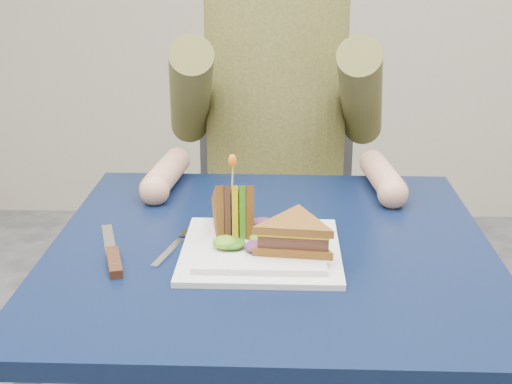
{
  "coord_description": "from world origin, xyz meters",
  "views": [
    {
      "loc": [
        0.02,
        -1.12,
        1.22
      ],
      "look_at": [
        -0.03,
        0.01,
        0.82
      ],
      "focal_mm": 50.0,
      "sensor_mm": 36.0,
      "label": 1
    }
  ],
  "objects_px": {
    "diner": "(276,76)",
    "plate": "(261,248)",
    "chair": "(275,207)",
    "table": "(271,285)",
    "knife": "(113,257)",
    "sandwich_flat": "(295,235)",
    "sandwich_upright": "(233,213)",
    "fork": "(175,245)"
  },
  "relations": [
    {
      "from": "chair",
      "to": "sandwich_flat",
      "type": "xyz_separation_m",
      "value": [
        0.04,
        -0.74,
        0.23
      ]
    },
    {
      "from": "sandwich_flat",
      "to": "fork",
      "type": "relative_size",
      "value": 0.91
    },
    {
      "from": "chair",
      "to": "sandwich_upright",
      "type": "xyz_separation_m",
      "value": [
        -0.06,
        -0.67,
        0.24
      ]
    },
    {
      "from": "chair",
      "to": "fork",
      "type": "xyz_separation_m",
      "value": [
        -0.16,
        -0.7,
        0.19
      ]
    },
    {
      "from": "chair",
      "to": "plate",
      "type": "height_order",
      "value": "chair"
    },
    {
      "from": "diner",
      "to": "sandwich_upright",
      "type": "relative_size",
      "value": 5.28
    },
    {
      "from": "sandwich_flat",
      "to": "fork",
      "type": "xyz_separation_m",
      "value": [
        -0.2,
        0.05,
        -0.04
      ]
    },
    {
      "from": "table",
      "to": "knife",
      "type": "height_order",
      "value": "knife"
    },
    {
      "from": "chair",
      "to": "plate",
      "type": "distance_m",
      "value": 0.74
    },
    {
      "from": "table",
      "to": "sandwich_flat",
      "type": "distance_m",
      "value": 0.15
    },
    {
      "from": "plate",
      "to": "knife",
      "type": "distance_m",
      "value": 0.24
    },
    {
      "from": "chair",
      "to": "fork",
      "type": "relative_size",
      "value": 5.27
    },
    {
      "from": "sandwich_upright",
      "to": "diner",
      "type": "bearing_deg",
      "value": 83.39
    },
    {
      "from": "sandwich_flat",
      "to": "sandwich_upright",
      "type": "distance_m",
      "value": 0.13
    },
    {
      "from": "chair",
      "to": "diner",
      "type": "relative_size",
      "value": 1.25
    },
    {
      "from": "chair",
      "to": "table",
      "type": "bearing_deg",
      "value": -90.0
    },
    {
      "from": "sandwich_upright",
      "to": "sandwich_flat",
      "type": "bearing_deg",
      "value": -33.99
    },
    {
      "from": "table",
      "to": "diner",
      "type": "bearing_deg",
      "value": 90.0
    },
    {
      "from": "table",
      "to": "sandwich_upright",
      "type": "relative_size",
      "value": 5.32
    },
    {
      "from": "chair",
      "to": "plate",
      "type": "xyz_separation_m",
      "value": [
        -0.02,
        -0.72,
        0.2
      ]
    },
    {
      "from": "diner",
      "to": "plate",
      "type": "xyz_separation_m",
      "value": [
        -0.02,
        -0.6,
        -0.18
      ]
    },
    {
      "from": "table",
      "to": "plate",
      "type": "relative_size",
      "value": 2.88
    },
    {
      "from": "table",
      "to": "chair",
      "type": "height_order",
      "value": "chair"
    },
    {
      "from": "sandwich_flat",
      "to": "sandwich_upright",
      "type": "bearing_deg",
      "value": 146.01
    },
    {
      "from": "diner",
      "to": "knife",
      "type": "relative_size",
      "value": 3.44
    },
    {
      "from": "table",
      "to": "knife",
      "type": "xyz_separation_m",
      "value": [
        -0.25,
        -0.08,
        0.09
      ]
    },
    {
      "from": "table",
      "to": "diner",
      "type": "height_order",
      "value": "diner"
    },
    {
      "from": "table",
      "to": "diner",
      "type": "xyz_separation_m",
      "value": [
        -0.0,
        0.56,
        0.26
      ]
    },
    {
      "from": "table",
      "to": "chair",
      "type": "xyz_separation_m",
      "value": [
        0.0,
        0.67,
        -0.11
      ]
    },
    {
      "from": "sandwich_upright",
      "to": "fork",
      "type": "height_order",
      "value": "sandwich_upright"
    },
    {
      "from": "sandwich_flat",
      "to": "fork",
      "type": "height_order",
      "value": "sandwich_flat"
    },
    {
      "from": "table",
      "to": "plate",
      "type": "bearing_deg",
      "value": -110.51
    },
    {
      "from": "chair",
      "to": "diner",
      "type": "distance_m",
      "value": 0.39
    },
    {
      "from": "chair",
      "to": "knife",
      "type": "bearing_deg",
      "value": -108.58
    },
    {
      "from": "table",
      "to": "plate",
      "type": "height_order",
      "value": "plate"
    },
    {
      "from": "table",
      "to": "plate",
      "type": "xyz_separation_m",
      "value": [
        -0.02,
        -0.04,
        0.09
      ]
    },
    {
      "from": "sandwich_flat",
      "to": "diner",
      "type": "bearing_deg",
      "value": 93.54
    },
    {
      "from": "plate",
      "to": "knife",
      "type": "xyz_separation_m",
      "value": [
        -0.24,
        -0.04,
        -0.0
      ]
    },
    {
      "from": "table",
      "to": "plate",
      "type": "distance_m",
      "value": 0.1
    },
    {
      "from": "sandwich_upright",
      "to": "knife",
      "type": "bearing_deg",
      "value": -156.29
    },
    {
      "from": "fork",
      "to": "diner",
      "type": "bearing_deg",
      "value": 74.5
    },
    {
      "from": "table",
      "to": "knife",
      "type": "distance_m",
      "value": 0.28
    }
  ]
}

